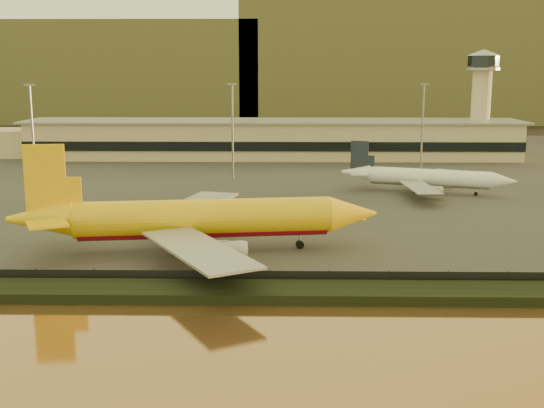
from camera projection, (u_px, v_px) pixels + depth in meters
The scene contains 12 objects.
ground at pixel (259, 261), 105.36m from camera, with size 900.00×900.00×0.00m, color black.
embankment at pixel (254, 292), 88.54m from camera, with size 320.00×7.00×1.40m, color black.
tarmac at pixel (271, 171), 198.52m from camera, with size 320.00×220.00×0.20m, color #2D2D2D.
perimeter_fence at pixel (256, 279), 92.35m from camera, with size 300.00×0.05×2.20m, color black.
terminal_building at pixel (229, 139), 227.56m from camera, with size 202.00×25.00×12.60m.
control_tower at pixel (482, 92), 228.41m from camera, with size 11.20×11.20×35.50m.
apron_light_masts at pixel (328, 123), 175.62m from camera, with size 152.20×12.20×25.40m.
distant_hills at pixel (246, 66), 433.16m from camera, with size 470.00×160.00×70.00m.
dhl_cargo_jet at pixel (197, 220), 109.36m from camera, with size 59.28×57.57×17.71m.
white_narrowbody_jet at pixel (426, 178), 162.52m from camera, with size 40.30×38.30×11.87m.
gse_vehicle_yellow at pixel (356, 215), 134.12m from camera, with size 3.79×1.70×1.70m, color #EAB30C.
gse_vehicle_white at pixel (169, 209), 139.23m from camera, with size 4.22×1.90×1.90m, color white.
Camera 1 is at (3.84, -101.59, 29.10)m, focal length 45.00 mm.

